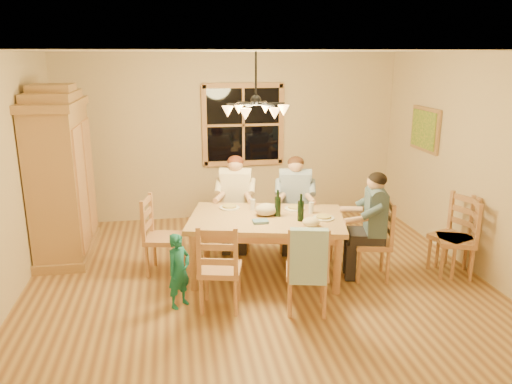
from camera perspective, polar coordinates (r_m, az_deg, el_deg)
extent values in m
plane|color=brown|center=(6.26, -0.01, -9.76)|extent=(5.50, 5.50, 0.00)
cube|color=white|center=(5.65, -0.01, 15.81)|extent=(5.50, 5.00, 0.02)
cube|color=beige|center=(8.24, -2.89, 6.29)|extent=(5.50, 0.02, 2.70)
cube|color=beige|center=(6.02, -26.82, 1.12)|extent=(0.02, 5.00, 2.70)
cube|color=beige|center=(6.81, 23.49, 3.04)|extent=(0.02, 5.00, 2.70)
cube|color=black|center=(8.21, -1.49, 7.69)|extent=(1.20, 0.03, 1.20)
cube|color=#B57D50|center=(8.19, -1.47, 7.67)|extent=(1.30, 0.06, 1.30)
cube|color=#A77848|center=(7.77, 18.78, 6.79)|extent=(0.04, 0.78, 0.64)
cube|color=#1E6B2D|center=(7.76, 18.58, 6.79)|extent=(0.02, 0.68, 0.54)
cylinder|color=black|center=(5.66, -0.01, 13.12)|extent=(0.02, 0.02, 0.53)
sphere|color=black|center=(5.68, -0.01, 10.45)|extent=(0.12, 0.12, 0.12)
cylinder|color=black|center=(5.71, 1.59, 10.07)|extent=(0.34, 0.02, 0.02)
cone|color=#FFB259|center=(5.75, 3.18, 9.29)|extent=(0.13, 0.13, 0.12)
cylinder|color=black|center=(5.83, 0.55, 10.19)|extent=(0.19, 0.31, 0.02)
cone|color=#FFB259|center=(5.99, 1.08, 9.56)|extent=(0.13, 0.13, 0.12)
cylinder|color=black|center=(5.80, -1.03, 10.16)|extent=(0.19, 0.31, 0.02)
cone|color=#FFB259|center=(5.94, -2.00, 9.50)|extent=(0.13, 0.13, 0.12)
cylinder|color=black|center=(5.66, -1.64, 10.02)|extent=(0.34, 0.02, 0.02)
cone|color=#FFB259|center=(5.64, -3.26, 9.17)|extent=(0.13, 0.13, 0.12)
cylinder|color=black|center=(5.53, -0.60, 9.90)|extent=(0.19, 0.31, 0.02)
cone|color=#FFB259|center=(5.39, -1.22, 8.89)|extent=(0.13, 0.13, 0.12)
cylinder|color=black|center=(5.56, 1.05, 9.92)|extent=(0.19, 0.31, 0.02)
cone|color=#FFB259|center=(5.45, 2.15, 8.95)|extent=(0.13, 0.13, 0.12)
cube|color=#A77848|center=(7.13, -21.33, 0.89)|extent=(0.60, 1.30, 2.00)
cube|color=#A77848|center=(6.96, -22.19, 9.28)|extent=(0.66, 1.40, 0.10)
cube|color=#A77848|center=(6.95, -22.27, 10.09)|extent=(0.58, 1.00, 0.12)
cube|color=#A77848|center=(6.94, -22.36, 10.91)|extent=(0.52, 0.55, 0.10)
cube|color=#B57D50|center=(6.76, -19.30, 0.31)|extent=(0.03, 0.55, 1.60)
cube|color=#B57D50|center=(7.39, -18.49, 1.64)|extent=(0.03, 0.55, 1.60)
cube|color=#A77848|center=(7.41, -20.62, -6.16)|extent=(0.66, 1.40, 0.12)
cube|color=tan|center=(6.07, 1.22, -3.12)|extent=(2.06, 1.51, 0.06)
cube|color=#B57D50|center=(6.10, 1.22, -3.84)|extent=(1.88, 1.33, 0.10)
cylinder|color=#B57D50|center=(5.87, -7.15, -7.93)|extent=(0.09, 0.09, 0.70)
cylinder|color=#B57D50|center=(5.81, 9.28, -8.27)|extent=(0.09, 0.09, 0.70)
cylinder|color=#B57D50|center=(6.72, -5.73, -4.77)|extent=(0.09, 0.09, 0.70)
cylinder|color=#B57D50|center=(6.67, 8.49, -5.03)|extent=(0.09, 0.09, 0.70)
cube|color=#B57D50|center=(7.02, -2.31, -2.93)|extent=(0.52, 0.51, 0.06)
cube|color=#B57D50|center=(6.94, -2.33, -0.82)|extent=(0.38, 0.13, 0.54)
cube|color=#B57D50|center=(6.99, 4.43, -3.05)|extent=(0.52, 0.51, 0.06)
cube|color=#B57D50|center=(6.91, 4.48, -0.93)|extent=(0.38, 0.13, 0.54)
cube|color=#B57D50|center=(5.40, -4.12, -8.82)|extent=(0.52, 0.51, 0.06)
cube|color=#B57D50|center=(5.30, -4.18, -6.16)|extent=(0.38, 0.13, 0.54)
cube|color=#B57D50|center=(5.37, 5.86, -9.03)|extent=(0.52, 0.51, 0.06)
cube|color=#B57D50|center=(5.26, 5.94, -6.36)|extent=(0.38, 0.13, 0.54)
cube|color=#B57D50|center=(6.34, -10.53, -5.25)|extent=(0.51, 0.52, 0.06)
cube|color=#B57D50|center=(6.25, -10.66, -2.94)|extent=(0.13, 0.38, 0.54)
cube|color=#B57D50|center=(6.26, 13.11, -5.69)|extent=(0.51, 0.52, 0.06)
cube|color=#B57D50|center=(6.17, 13.26, -3.35)|extent=(0.13, 0.38, 0.54)
cube|color=beige|center=(6.91, -2.34, 0.14)|extent=(0.44, 0.30, 0.52)
cube|color=#262328|center=(7.00, -2.32, -2.31)|extent=(0.46, 0.49, 0.14)
sphere|color=tan|center=(6.82, -2.38, 3.22)|extent=(0.21, 0.21, 0.21)
ellipsoid|color=#592614|center=(6.81, -2.38, 3.47)|extent=(0.22, 0.22, 0.17)
cube|color=#2F4A81|center=(6.88, 4.50, 0.03)|extent=(0.44, 0.30, 0.52)
cube|color=#262328|center=(6.97, 4.45, -2.42)|extent=(0.46, 0.49, 0.14)
sphere|color=tan|center=(6.79, 4.57, 3.13)|extent=(0.21, 0.21, 0.21)
ellipsoid|color=#381E11|center=(6.78, 4.57, 3.37)|extent=(0.22, 0.22, 0.17)
cube|color=#455B6E|center=(6.13, 13.33, -2.29)|extent=(0.30, 0.44, 0.52)
cube|color=#262328|center=(6.23, 13.16, -5.00)|extent=(0.49, 0.46, 0.14)
sphere|color=tan|center=(6.03, 13.56, 1.15)|extent=(0.21, 0.21, 0.21)
ellipsoid|color=black|center=(6.02, 13.58, 1.43)|extent=(0.22, 0.22, 0.17)
cube|color=#9EC5D6|center=(5.09, 6.02, -7.36)|extent=(0.39, 0.18, 0.58)
cylinder|color=black|center=(6.05, 2.50, -1.28)|extent=(0.08, 0.08, 0.33)
cylinder|color=black|center=(5.90, 5.14, -1.77)|extent=(0.08, 0.08, 0.33)
cylinder|color=white|center=(6.40, -3.05, -1.79)|extent=(0.26, 0.26, 0.02)
cylinder|color=white|center=(6.38, 4.46, -1.88)|extent=(0.26, 0.26, 0.02)
cylinder|color=white|center=(6.05, 7.74, -2.97)|extent=(0.26, 0.26, 0.02)
cylinder|color=silver|center=(6.31, -0.38, -1.46)|extent=(0.06, 0.06, 0.14)
cylinder|color=silver|center=(6.22, 6.33, -1.79)|extent=(0.06, 0.06, 0.14)
ellipsoid|color=#D2BC8C|center=(5.74, 6.31, -3.44)|extent=(0.20, 0.20, 0.11)
cube|color=#55799C|center=(5.86, 0.51, -3.38)|extent=(0.21, 0.18, 0.03)
ellipsoid|color=tan|center=(6.09, 1.18, -2.00)|extent=(0.28, 0.22, 0.15)
imported|color=#1A756D|center=(5.50, -8.80, -8.87)|extent=(0.36, 0.35, 0.83)
cube|color=#B57D50|center=(6.64, 21.88, -5.18)|extent=(0.55, 0.56, 0.06)
cube|color=#B57D50|center=(6.56, 22.11, -2.97)|extent=(0.18, 0.37, 0.54)
cube|color=#B57D50|center=(6.72, 21.46, -4.91)|extent=(0.56, 0.57, 0.06)
cube|color=#B57D50|center=(6.64, 21.69, -2.72)|extent=(0.19, 0.37, 0.54)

